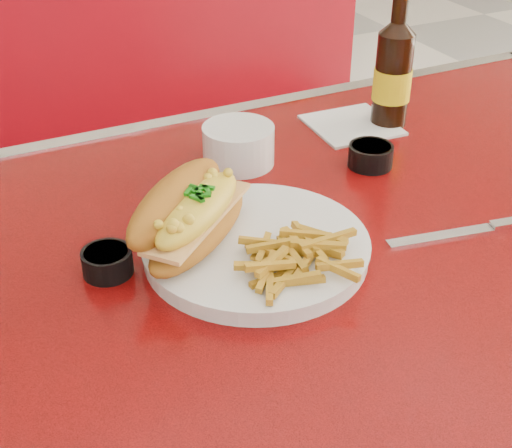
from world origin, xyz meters
name	(u,v)px	position (x,y,z in m)	size (l,w,h in m)	color
diner_table	(360,341)	(0.00, 0.00, 0.61)	(1.23, 0.83, 0.77)	red
booth_bench_far	(163,236)	(0.00, 0.81, 0.29)	(1.20, 0.51, 0.90)	maroon
dinner_plate	(256,247)	(-0.14, 0.02, 0.78)	(0.30, 0.30, 0.02)	silver
mac_hoagie	(190,213)	(-0.20, 0.06, 0.82)	(0.20, 0.19, 0.08)	#AD671B
fries_pile	(296,256)	(-0.12, -0.04, 0.80)	(0.10, 0.09, 0.03)	gold
fork	(306,232)	(-0.08, 0.02, 0.79)	(0.02, 0.13, 0.00)	silver
gravy_ramekin	(238,144)	(-0.06, 0.23, 0.80)	(0.12, 0.12, 0.05)	silver
sauce_cup_left	(107,261)	(-0.29, 0.06, 0.78)	(0.07, 0.07, 0.03)	black
sauce_cup_right	(371,155)	(0.10, 0.15, 0.79)	(0.07, 0.07, 0.03)	black
beer_bottle	(393,71)	(0.20, 0.25, 0.85)	(0.07, 0.07, 0.22)	black
knife	(484,228)	(0.13, -0.05, 0.77)	(0.21, 0.05, 0.01)	silver
paper_napkin	(352,125)	(0.14, 0.26, 0.77)	(0.12, 0.12, 0.00)	silver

